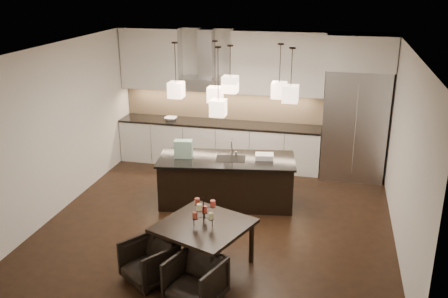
% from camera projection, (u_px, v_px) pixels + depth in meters
% --- Properties ---
extents(floor, '(5.50, 5.50, 0.02)m').
position_uv_depth(floor, '(221.00, 218.00, 8.30)').
color(floor, black).
rests_on(floor, ground).
extents(ceiling, '(5.50, 5.50, 0.02)m').
position_uv_depth(ceiling, '(221.00, 48.00, 7.37)').
color(ceiling, white).
rests_on(ceiling, wall_back).
extents(wall_back, '(5.50, 0.02, 2.80)m').
position_uv_depth(wall_back, '(252.00, 98.00, 10.37)').
color(wall_back, silver).
rests_on(wall_back, ground).
extents(wall_front, '(5.50, 0.02, 2.80)m').
position_uv_depth(wall_front, '(161.00, 217.00, 5.30)').
color(wall_front, silver).
rests_on(wall_front, ground).
extents(wall_left, '(0.02, 5.50, 2.80)m').
position_uv_depth(wall_left, '(62.00, 127.00, 8.42)').
color(wall_left, silver).
rests_on(wall_left, ground).
extents(wall_right, '(0.02, 5.50, 2.80)m').
position_uv_depth(wall_right, '(406.00, 151.00, 7.25)').
color(wall_right, silver).
rests_on(wall_right, ground).
extents(refrigerator, '(1.20, 0.72, 2.15)m').
position_uv_depth(refrigerator, '(354.00, 124.00, 9.68)').
color(refrigerator, '#B7B7BA').
rests_on(refrigerator, floor).
extents(fridge_panel, '(1.26, 0.72, 0.65)m').
position_uv_depth(fridge_panel, '(361.00, 52.00, 9.22)').
color(fridge_panel, silver).
rests_on(fridge_panel, refrigerator).
extents(lower_cabinets, '(4.21, 0.62, 0.88)m').
position_uv_depth(lower_cabinets, '(219.00, 144.00, 10.52)').
color(lower_cabinets, silver).
rests_on(lower_cabinets, floor).
extents(countertop, '(4.21, 0.66, 0.04)m').
position_uv_depth(countertop, '(219.00, 123.00, 10.37)').
color(countertop, black).
rests_on(countertop, lower_cabinets).
extents(backsplash, '(4.21, 0.02, 0.63)m').
position_uv_depth(backsplash, '(222.00, 104.00, 10.53)').
color(backsplash, tan).
rests_on(backsplash, countertop).
extents(upper_cab_left, '(1.25, 0.35, 1.25)m').
position_uv_depth(upper_cab_left, '(151.00, 58.00, 10.39)').
color(upper_cab_left, silver).
rests_on(upper_cab_left, wall_back).
extents(upper_cab_right, '(1.85, 0.35, 1.25)m').
position_uv_depth(upper_cab_right, '(278.00, 63.00, 9.82)').
color(upper_cab_right, silver).
rests_on(upper_cab_right, wall_back).
extents(hood_canopy, '(0.90, 0.52, 0.24)m').
position_uv_depth(hood_canopy, '(205.00, 83.00, 10.20)').
color(hood_canopy, '#B7B7BA').
rests_on(hood_canopy, wall_back).
extents(hood_chimney, '(0.30, 0.28, 0.96)m').
position_uv_depth(hood_chimney, '(206.00, 53.00, 10.11)').
color(hood_chimney, '#B7B7BA').
rests_on(hood_chimney, hood_canopy).
extents(fruit_bowl, '(0.27, 0.27, 0.06)m').
position_uv_depth(fruit_bowl, '(171.00, 119.00, 10.52)').
color(fruit_bowl, silver).
rests_on(fruit_bowl, countertop).
extents(island_body, '(2.39, 1.25, 0.80)m').
position_uv_depth(island_body, '(226.00, 182.00, 8.74)').
color(island_body, black).
rests_on(island_body, floor).
extents(island_top, '(2.47, 1.33, 0.04)m').
position_uv_depth(island_top, '(226.00, 159.00, 8.60)').
color(island_top, black).
rests_on(island_top, island_body).
extents(faucet, '(0.12, 0.23, 0.35)m').
position_uv_depth(faucet, '(232.00, 147.00, 8.61)').
color(faucet, silver).
rests_on(faucet, island_top).
extents(tote_bag, '(0.33, 0.21, 0.31)m').
position_uv_depth(tote_bag, '(183.00, 149.00, 8.59)').
color(tote_bag, '#236C4F').
rests_on(tote_bag, island_top).
extents(food_container, '(0.34, 0.26, 0.09)m').
position_uv_depth(food_container, '(264.00, 157.00, 8.54)').
color(food_container, silver).
rests_on(food_container, island_top).
extents(dining_table, '(1.43, 1.43, 0.66)m').
position_uv_depth(dining_table, '(204.00, 246.00, 6.81)').
color(dining_table, black).
rests_on(dining_table, floor).
extents(candelabra, '(0.41, 0.41, 0.39)m').
position_uv_depth(candelabra, '(203.00, 211.00, 6.64)').
color(candelabra, black).
rests_on(candelabra, dining_table).
extents(candle_a, '(0.09, 0.09, 0.09)m').
position_uv_depth(candle_a, '(211.00, 216.00, 6.58)').
color(candle_a, beige).
rests_on(candle_a, candelabra).
extents(candle_b, '(0.09, 0.09, 0.09)m').
position_uv_depth(candle_b, '(204.00, 209.00, 6.76)').
color(candle_b, '#CF4537').
rests_on(candle_b, candelabra).
extents(candle_c, '(0.09, 0.09, 0.09)m').
position_uv_depth(candle_c, '(195.00, 215.00, 6.60)').
color(candle_c, '#9C3A2A').
rests_on(candle_c, candelabra).
extents(candle_d, '(0.09, 0.09, 0.09)m').
position_uv_depth(candle_d, '(213.00, 203.00, 6.61)').
color(candle_d, '#CF4537').
rests_on(candle_d, candelabra).
extents(candle_e, '(0.09, 0.09, 0.09)m').
position_uv_depth(candle_e, '(197.00, 201.00, 6.68)').
color(candle_e, '#9C3A2A').
rests_on(candle_e, candelabra).
extents(candle_f, '(0.09, 0.09, 0.09)m').
position_uv_depth(candle_f, '(199.00, 207.00, 6.50)').
color(candle_f, beige).
rests_on(candle_f, candelabra).
extents(armchair_left, '(0.85, 0.85, 0.56)m').
position_uv_depth(armchair_left, '(149.00, 262.00, 6.53)').
color(armchair_left, black).
rests_on(armchair_left, floor).
extents(armchair_right, '(0.79, 0.80, 0.58)m').
position_uv_depth(armchair_right, '(195.00, 280.00, 6.12)').
color(armchair_right, black).
rests_on(armchair_right, floor).
extents(pendant_a, '(0.24, 0.24, 0.26)m').
position_uv_depth(pendant_a, '(176.00, 90.00, 8.31)').
color(pendant_a, beige).
rests_on(pendant_a, ceiling).
extents(pendant_b, '(0.24, 0.24, 0.26)m').
position_uv_depth(pendant_b, '(215.00, 94.00, 8.52)').
color(pendant_b, beige).
rests_on(pendant_b, ceiling).
extents(pendant_c, '(0.24, 0.24, 0.26)m').
position_uv_depth(pendant_c, '(230.00, 84.00, 7.92)').
color(pendant_c, beige).
rests_on(pendant_c, ceiling).
extents(pendant_d, '(0.24, 0.24, 0.26)m').
position_uv_depth(pendant_d, '(279.00, 90.00, 8.14)').
color(pendant_d, beige).
rests_on(pendant_d, ceiling).
extents(pendant_e, '(0.24, 0.24, 0.26)m').
position_uv_depth(pendant_e, '(290.00, 94.00, 7.69)').
color(pendant_e, beige).
rests_on(pendant_e, ceiling).
extents(pendant_f, '(0.24, 0.24, 0.26)m').
position_uv_depth(pendant_f, '(218.00, 108.00, 7.86)').
color(pendant_f, beige).
rests_on(pendant_f, ceiling).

